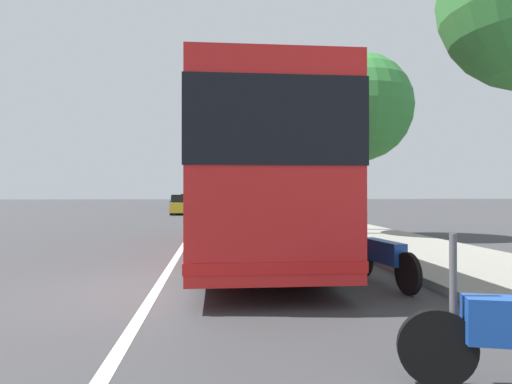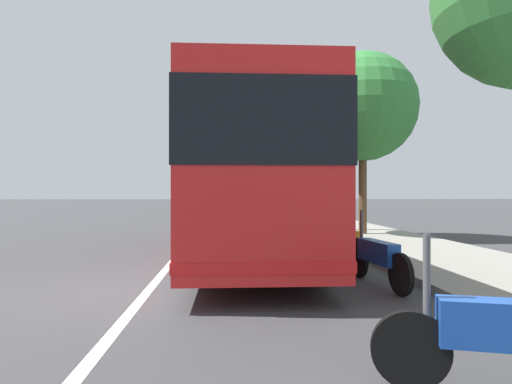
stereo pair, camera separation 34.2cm
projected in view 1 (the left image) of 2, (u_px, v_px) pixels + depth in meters
The scene contains 13 objects.
ground_plane at pixel (157, 289), 7.20m from camera, with size 220.00×220.00×0.00m, color #38383A.
sidewalk_curb at pixel (346, 230), 17.75m from camera, with size 110.00×3.60×0.14m, color gray.
lane_divider_line at pixel (191, 233), 17.15m from camera, with size 110.00×0.16×0.01m, color silver.
coach_bus at pixel (247, 176), 11.59m from camera, with size 11.85×2.61×3.58m.
motorcycle_angled at pixel (383, 257), 7.53m from camera, with size 2.19×0.38×1.28m.
motorcycle_far_end at pixel (344, 240), 10.56m from camera, with size 2.09×0.51×1.24m.
car_ahead_same_lane at pixel (180, 203), 42.41m from camera, with size 4.76×2.18×1.38m.
car_far_distant at pixel (183, 205), 32.74m from camera, with size 4.01×1.91×1.50m.
car_side_street at pixel (228, 201), 47.94m from camera, with size 4.05×2.11×1.49m.
car_behind_bus at pixel (188, 200), 51.95m from camera, with size 4.61×2.01×1.53m.
roadside_tree_mid_block at pixel (358, 108), 15.77m from camera, with size 3.94×3.94×6.72m.
roadside_tree_far_block at pixel (284, 156), 38.34m from camera, with size 2.99×2.99×6.43m.
utility_pole at pixel (336, 151), 17.47m from camera, with size 0.28×0.28×6.68m, color slate.
Camera 1 is at (-7.32, -0.98, 1.60)m, focal length 30.21 mm.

